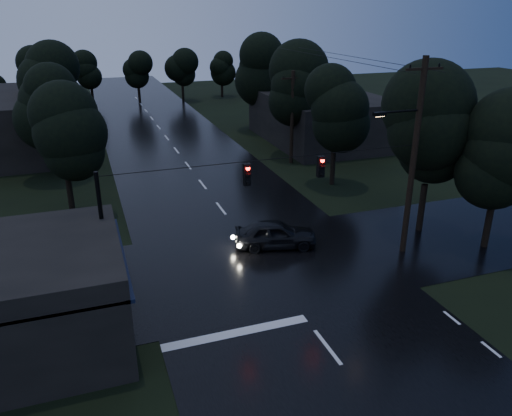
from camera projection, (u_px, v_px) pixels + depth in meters
main_road at (188, 166)px, 40.87m from camera, size 12.00×120.00×0.02m
cross_street at (264, 265)px, 25.11m from camera, size 60.00×9.00×0.02m
building_far_right at (322, 118)px, 47.87m from camera, size 10.00×14.00×4.40m
building_far_left at (8, 123)px, 44.38m from camera, size 10.00×16.00×5.00m
utility_pole_main at (412, 156)px, 24.56m from camera, size 3.50×0.30×10.00m
utility_pole_far at (292, 117)px, 40.23m from camera, size 2.00×0.30×7.50m
anchor_pole_left at (104, 240)px, 20.81m from camera, size 0.18×0.18×6.00m
span_signals at (284, 170)px, 22.45m from camera, size 15.00×0.37×1.12m
tree_corner_near at (432, 128)px, 26.84m from camera, size 4.48×4.48×9.44m
tree_corner_far at (502, 153)px, 25.10m from camera, size 3.92×3.92×8.26m
tree_left_a at (61, 133)px, 29.14m from camera, size 3.92×3.92×8.26m
tree_left_b at (53, 104)px, 35.82m from camera, size 4.20×4.20×8.85m
tree_left_c at (48, 81)px, 44.25m from camera, size 4.48×4.48×9.44m
tree_right_a at (336, 107)px, 34.55m from camera, size 4.20×4.20×8.85m
tree_right_b at (298, 86)px, 41.60m from camera, size 4.48×4.48×9.44m
tree_right_c at (263, 68)px, 50.40m from camera, size 4.76×4.76×10.03m
car at (275, 234)px, 26.75m from camera, size 4.68×2.82×1.49m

